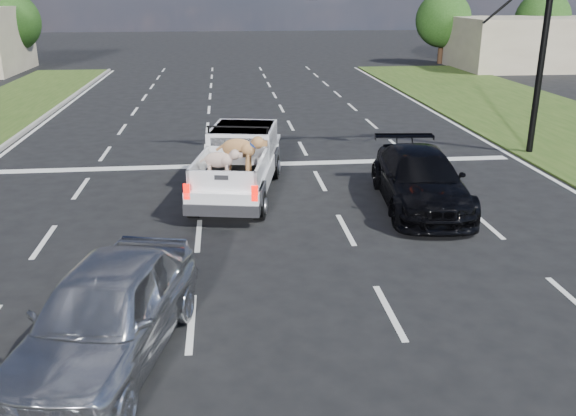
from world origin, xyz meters
name	(u,v)px	position (x,y,z in m)	size (l,w,h in m)	color
ground	(292,317)	(0.00, 0.00, 0.00)	(160.00, 160.00, 0.00)	black
road_markings	(265,198)	(0.00, 6.56, 0.01)	(17.75, 60.00, 0.01)	silver
traffic_signal	(477,13)	(7.20, 10.50, 4.73)	(9.11, 0.31, 7.00)	black
building_right	(541,43)	(22.00, 34.00, 1.80)	(12.00, 7.00, 3.60)	tan
tree_far_c	(10,22)	(-16.00, 38.00, 3.29)	(4.20, 4.20, 5.40)	#332114
tree_far_d	(443,20)	(16.00, 38.00, 3.29)	(4.20, 4.20, 5.40)	#332114
tree_far_e	(542,19)	(24.00, 38.00, 3.29)	(4.20, 4.20, 5.40)	#332114
pickup_truck	(239,162)	(-0.70, 7.06, 0.90)	(2.74, 5.36, 1.92)	black
silver_sedan	(106,313)	(-2.94, -0.95, 0.79)	(1.87, 4.64, 1.58)	#ACAEB3
black_coupe	(420,179)	(4.01, 5.49, 0.73)	(2.05, 5.04, 1.46)	black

